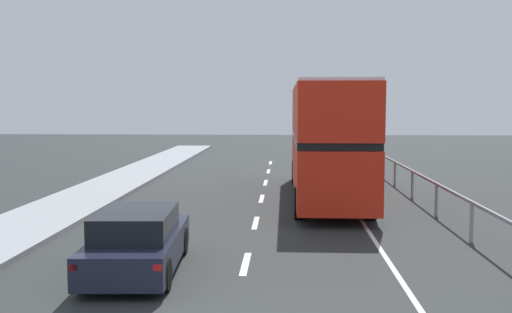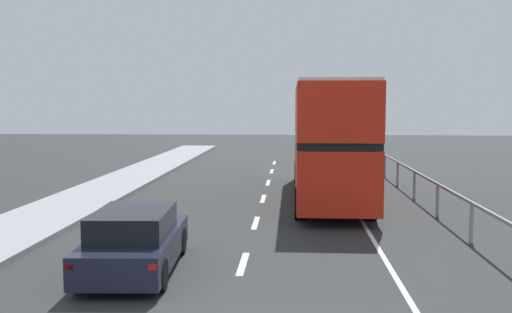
{
  "view_description": "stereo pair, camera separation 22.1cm",
  "coord_description": "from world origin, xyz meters",
  "views": [
    {
      "loc": [
        0.87,
        -7.76,
        3.58
      ],
      "look_at": [
        0.02,
        9.38,
        2.03
      ],
      "focal_mm": 40.58,
      "sensor_mm": 36.0,
      "label": 1
    },
    {
      "loc": [
        1.09,
        -7.74,
        3.58
      ],
      "look_at": [
        0.02,
        9.38,
        2.03
      ],
      "focal_mm": 40.58,
      "sensor_mm": 36.0,
      "label": 2
    }
  ],
  "objects": [
    {
      "name": "bridge_side_railing",
      "position": [
        5.72,
        9.0,
        0.88
      ],
      "size": [
        0.1,
        42.0,
        1.09
      ],
      "color": "gray",
      "rests_on": "ground"
    },
    {
      "name": "lane_paint_markings",
      "position": [
        2.1,
        8.37,
        0.0
      ],
      "size": [
        3.39,
        46.0,
        0.01
      ],
      "color": "silver",
      "rests_on": "ground"
    },
    {
      "name": "hatchback_car_near",
      "position": [
        -2.26,
        4.25,
        0.65
      ],
      "size": [
        1.94,
        4.26,
        1.36
      ],
      "rotation": [
        0.0,
        0.0,
        0.05
      ],
      "color": "#1A1D2F",
      "rests_on": "ground"
    },
    {
      "name": "double_decker_bus_red",
      "position": [
        2.45,
        14.21,
        2.32
      ],
      "size": [
        2.56,
        11.36,
        4.34
      ],
      "rotation": [
        0.0,
        0.0,
        -0.0
      ],
      "color": "red",
      "rests_on": "ground"
    }
  ]
}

